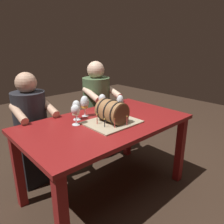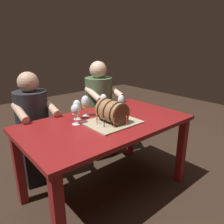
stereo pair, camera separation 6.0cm
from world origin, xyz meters
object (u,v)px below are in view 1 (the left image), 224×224
Objects in this scene: wine_glass_empty at (76,106)px; wine_glass_amber at (85,103)px; barrel_cake at (112,113)px; wine_glass_red at (120,101)px; wine_glass_white at (76,111)px; dining_table at (106,132)px; wine_glass_rose at (102,99)px; person_seated_right at (97,114)px; person_seated_left at (33,134)px.

wine_glass_amber is at bearing 14.51° from wine_glass_empty.
barrel_cake reaches higher than wine_glass_red.
wine_glass_empty is at bearing 53.33° from wine_glass_white.
wine_glass_white is (-0.24, 0.11, 0.23)m from dining_table.
barrel_cake is at bearing -57.24° from wine_glass_empty.
barrel_cake is (0.01, -0.07, 0.19)m from dining_table.
wine_glass_red is (0.10, -0.16, -0.00)m from wine_glass_rose.
wine_glass_rose is 0.44m from wine_glass_white.
person_seated_right is (0.58, 0.44, -0.31)m from wine_glass_empty.
wine_glass_red is (0.27, 0.10, 0.22)m from dining_table.
wine_glass_empty is at bearing 128.00° from dining_table.
wine_glass_white is 0.67m from person_seated_left.
wine_glass_rose reaches higher than dining_table.
wine_glass_white reaches higher than wine_glass_rose.
wine_glass_amber is 0.11m from wine_glass_empty.
person_seated_left is (-0.43, 0.72, -0.31)m from barrel_cake.
person_seated_left is 0.83m from person_seated_right.
person_seated_left reaches higher than wine_glass_rose.
wine_glass_rose is at bearing 20.05° from wine_glass_white.
person_seated_left is (-0.25, 0.44, -0.34)m from wine_glass_empty.
barrel_cake reaches higher than dining_table.
wine_glass_red is at bearing -59.28° from wine_glass_rose.
wine_glass_rose is 0.19m from wine_glass_red.
wine_glass_empty is (-0.11, -0.03, -0.01)m from wine_glass_amber.
barrel_cake is 0.36m from wine_glass_rose.
wine_glass_empty is at bearing 122.76° from barrel_cake.
wine_glass_white reaches higher than wine_glass_red.
person_seated_right reaches higher than wine_glass_white.
barrel_cake is at bearing -116.61° from wine_glass_rose.
wine_glass_rose is (0.18, 0.26, 0.22)m from dining_table.
dining_table is at bearing -124.25° from wine_glass_rose.
wine_glass_white is at bearing -72.18° from person_seated_left.
dining_table is 7.47× the size of wine_glass_amber.
person_seated_left is at bearing 107.82° from wine_glass_white.
wine_glass_white is 0.99× the size of wine_glass_empty.
wine_glass_rose is at bearing 5.35° from wine_glass_amber.
wine_glass_rose is 0.88× the size of wine_glass_amber.
wine_glass_white is at bearing -126.67° from wine_glass_empty.
wine_glass_white reaches higher than dining_table.
person_seated_right reaches higher than person_seated_left.
barrel_cake is 2.48× the size of wine_glass_red.
wine_glass_empty is at bearing -142.43° from person_seated_right.
dining_table is 8.51× the size of wine_glass_rose.
person_seated_right reaches higher than dining_table.
dining_table is 0.78m from person_seated_left.
barrel_cake reaches higher than wine_glass_rose.
person_seated_left is at bearing -179.98° from person_seated_right.
person_seated_left is at bearing 120.78° from barrel_cake.
wine_glass_rose is 0.97× the size of wine_glass_red.
wine_glass_amber is 0.70m from person_seated_right.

